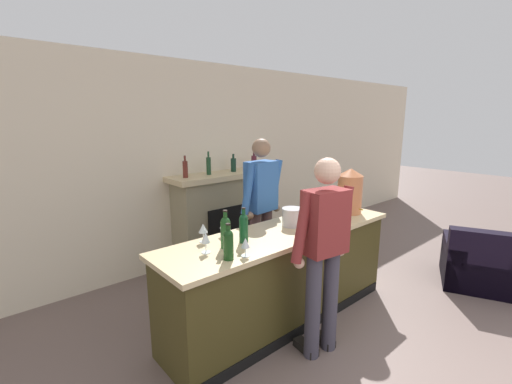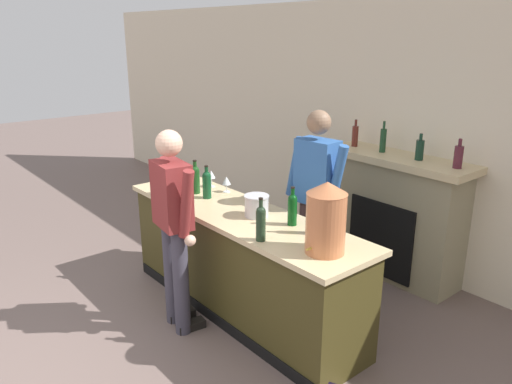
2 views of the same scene
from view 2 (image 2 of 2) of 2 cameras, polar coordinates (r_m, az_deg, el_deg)
wall_back_panel at (r=5.41m, az=15.51°, el=6.12°), size 12.00×0.07×2.75m
bar_counter at (r=4.45m, az=-1.80°, el=-8.00°), size 2.61×0.70×0.94m
fireplace_stone at (r=5.25m, az=15.61°, el=-2.56°), size 1.52×0.52×1.57m
person_customer at (r=4.07m, az=-9.37°, el=-3.59°), size 0.65×0.34×1.71m
person_bartender at (r=4.47m, az=6.82°, el=-0.82°), size 0.66×0.33×1.79m
copper_dispenser at (r=3.46m, az=8.01°, el=-2.91°), size 0.28×0.32×0.52m
ice_bucket_steel at (r=4.15m, az=0.07°, el=-1.59°), size 0.21×0.21×0.18m
wine_bottle_rose_blush at (r=3.96m, az=4.18°, el=-1.84°), size 0.08×0.08×0.32m
wine_bottle_cabernet_heavy at (r=4.62m, az=-5.65°, el=0.98°), size 0.08×0.08×0.31m
wine_bottle_riesling_slim at (r=4.77m, az=-6.95°, el=1.57°), size 0.08×0.08×0.32m
wine_bottle_merlot_tall at (r=3.66m, az=0.55°, el=-3.42°), size 0.07×0.07×0.33m
wine_bottle_burgundy_dark at (r=4.78m, az=-9.97°, el=1.25°), size 0.08×0.08×0.29m
wine_bottle_port_short at (r=3.81m, az=6.23°, el=-2.74°), size 0.07×0.07×0.32m
wine_glass_front_right at (r=4.94m, az=-8.02°, el=1.77°), size 0.08×0.08×0.18m
wine_glass_front_left at (r=4.79m, az=-3.39°, el=1.25°), size 0.08×0.08×0.15m
wine_glass_back_row at (r=4.65m, az=-9.47°, el=0.46°), size 0.07×0.07×0.15m
wine_glass_by_dispenser at (r=4.96m, az=-5.13°, el=1.94°), size 0.08×0.08×0.17m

